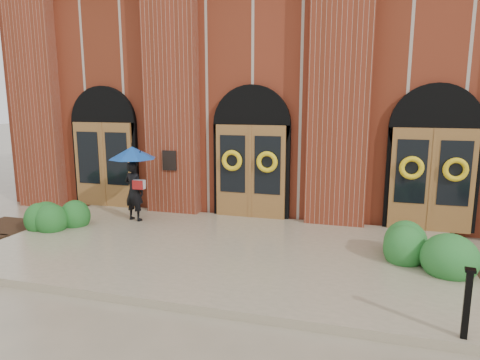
% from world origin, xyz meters
% --- Properties ---
extents(ground, '(90.00, 90.00, 0.00)m').
position_xyz_m(ground, '(0.00, 0.00, 0.00)').
color(ground, gray).
rests_on(ground, ground).
extents(landing, '(10.00, 5.30, 0.15)m').
position_xyz_m(landing, '(0.00, 0.15, 0.07)').
color(landing, tan).
rests_on(landing, ground).
extents(church_building, '(16.20, 12.53, 7.00)m').
position_xyz_m(church_building, '(0.00, 8.78, 3.50)').
color(church_building, maroon).
rests_on(church_building, ground).
extents(man_with_umbrella, '(1.46, 1.46, 1.97)m').
position_xyz_m(man_with_umbrella, '(-2.86, 1.55, 1.52)').
color(man_with_umbrella, black).
rests_on(man_with_umbrella, landing).
extents(metal_post, '(0.15, 0.15, 0.99)m').
position_xyz_m(metal_post, '(4.30, -2.35, 0.67)').
color(metal_post, black).
rests_on(metal_post, landing).
extents(hedge_wall_left, '(2.95, 1.18, 0.76)m').
position_xyz_m(hedge_wall_left, '(-5.20, 0.50, 0.38)').
color(hedge_wall_left, '#1C541E').
rests_on(hedge_wall_left, ground).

